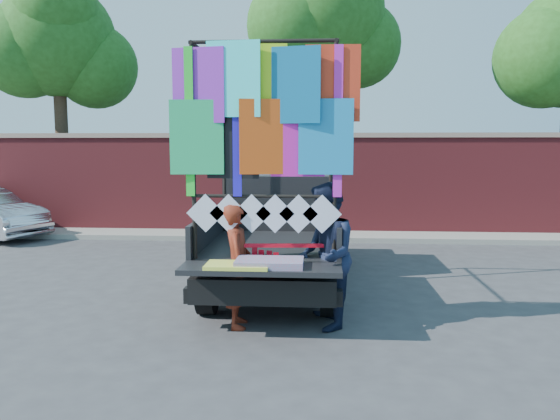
{
  "coord_description": "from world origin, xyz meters",
  "views": [
    {
      "loc": [
        0.85,
        -7.08,
        2.3
      ],
      "look_at": [
        0.34,
        0.06,
        1.45
      ],
      "focal_mm": 35.0,
      "sensor_mm": 36.0,
      "label": 1
    }
  ],
  "objects": [
    {
      "name": "ground",
      "position": [
        0.0,
        0.0,
        0.0
      ],
      "size": [
        90.0,
        90.0,
        0.0
      ],
      "primitive_type": "plane",
      "color": "#38383A",
      "rests_on": "ground"
    },
    {
      "name": "brick_wall",
      "position": [
        0.0,
        7.0,
        1.33
      ],
      "size": [
        30.0,
        0.45,
        2.61
      ],
      "color": "maroon",
      "rests_on": "ground"
    },
    {
      "name": "curb",
      "position": [
        0.0,
        6.3,
        0.06
      ],
      "size": [
        30.0,
        1.2,
        0.12
      ],
      "primitive_type": "cube",
      "color": "gray",
      "rests_on": "ground"
    },
    {
      "name": "tree_left",
      "position": [
        -6.48,
        8.12,
        5.12
      ],
      "size": [
        4.2,
        3.3,
        7.05
      ],
      "color": "#38281C",
      "rests_on": "ground"
    },
    {
      "name": "tree_mid",
      "position": [
        1.02,
        8.12,
        5.7
      ],
      "size": [
        4.2,
        3.3,
        7.73
      ],
      "color": "#38281C",
      "rests_on": "ground"
    },
    {
      "name": "pickup_truck",
      "position": [
        0.18,
        2.32,
        0.9
      ],
      "size": [
        2.24,
        5.64,
        3.55
      ],
      "color": "black",
      "rests_on": "ground"
    },
    {
      "name": "woman",
      "position": [
        -0.16,
        -0.39,
        0.79
      ],
      "size": [
        0.44,
        0.62,
        1.58
      ],
      "primitive_type": "imported",
      "rotation": [
        0.0,
        0.0,
        1.69
      ],
      "color": "maroon",
      "rests_on": "ground"
    },
    {
      "name": "man",
      "position": [
        0.94,
        -0.34,
        0.92
      ],
      "size": [
        0.8,
        0.97,
        1.84
      ],
      "primitive_type": "imported",
      "rotation": [
        0.0,
        0.0,
        -1.45
      ],
      "color": "#151D35",
      "rests_on": "ground"
    },
    {
      "name": "streamer_bundle",
      "position": [
        0.28,
        -0.38,
        0.84
      ],
      "size": [
        1.06,
        0.13,
        0.73
      ],
      "color": "red",
      "rests_on": "ground"
    }
  ]
}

